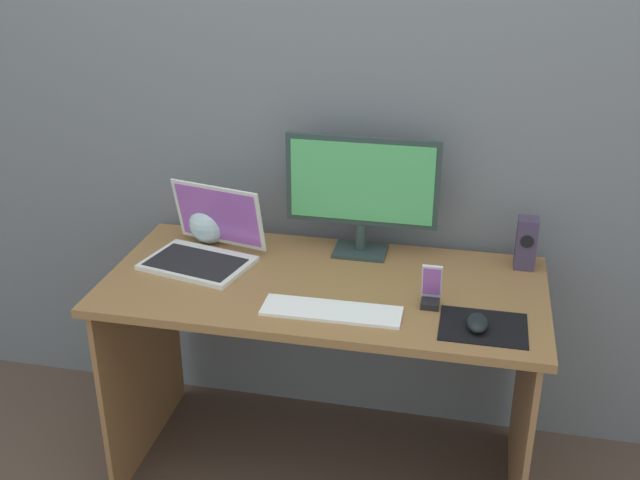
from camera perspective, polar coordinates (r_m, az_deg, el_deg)
name	(u,v)px	position (r m, az deg, el deg)	size (l,w,h in m)	color
ground_plane	(323,467)	(2.87, 0.25, -16.62)	(8.00, 8.00, 0.00)	brown
wall_back	(348,100)	(2.64, 2.12, 10.42)	(6.00, 0.04, 2.50)	slate
desk	(324,325)	(2.52, 0.28, -6.37)	(1.41, 0.67, 0.76)	olive
monitor	(362,189)	(2.55, 3.14, 3.81)	(0.52, 0.14, 0.41)	#293A38
speaker_right	(526,243)	(2.59, 15.14, -0.23)	(0.07, 0.07, 0.17)	#3E334D
laptop	(205,247)	(2.60, -8.61, -0.49)	(0.40, 0.36, 0.24)	white
fishbowl	(210,223)	(2.73, -8.23, 1.27)	(0.15, 0.15, 0.15)	silver
keyboard_external	(332,311)	(2.27, 0.87, -5.33)	(0.42, 0.12, 0.01)	white
mousepad	(483,327)	(2.25, 12.10, -6.36)	(0.25, 0.20, 0.00)	black
mouse	(477,323)	(2.23, 11.67, -6.08)	(0.06, 0.10, 0.04)	black
phone_in_dock	(431,291)	(2.31, 8.30, -3.82)	(0.06, 0.06, 0.14)	black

